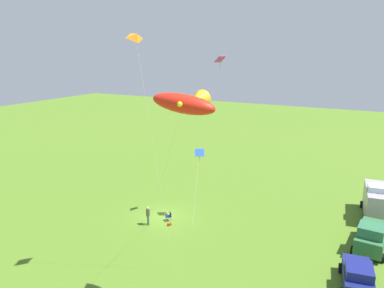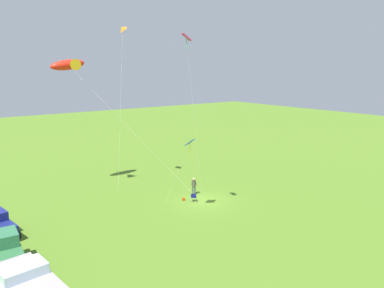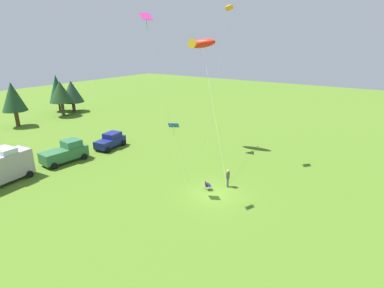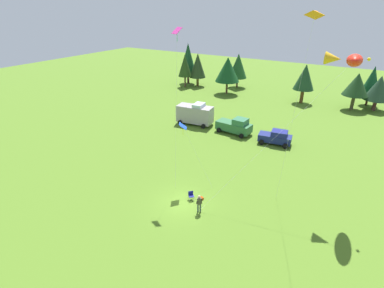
{
  "view_description": "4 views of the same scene",
  "coord_description": "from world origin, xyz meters",
  "px_view_note": "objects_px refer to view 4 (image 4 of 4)",
  "views": [
    {
      "loc": [
        27.9,
        17.74,
        15.42
      ],
      "look_at": [
        0.28,
        3.26,
        7.63
      ],
      "focal_mm": 35.0,
      "sensor_mm": 36.0,
      "label": 1
    },
    {
      "loc": [
        -26.4,
        21.41,
        12.36
      ],
      "look_at": [
        1.58,
        0.18,
        5.3
      ],
      "focal_mm": 35.0,
      "sensor_mm": 36.0,
      "label": 2
    },
    {
      "loc": [
        -20.87,
        -11.9,
        12.88
      ],
      "look_at": [
        0.42,
        2.62,
        4.12
      ],
      "focal_mm": 28.0,
      "sensor_mm": 36.0,
      "label": 3
    },
    {
      "loc": [
        12.7,
        -19.12,
        16.85
      ],
      "look_at": [
        -0.51,
        2.52,
        4.93
      ],
      "focal_mm": 28.0,
      "sensor_mm": 36.0,
      "label": 4
    }
  ],
  "objects_px": {
    "backpack_on_grass": "(202,198)",
    "van_motorhome_grey": "(195,114)",
    "kite_diamond_rainbow": "(177,39)",
    "kite_diamond_blue": "(183,128)",
    "kite_large_fish": "(349,60)",
    "person_kite_flyer": "(199,202)",
    "car_navy_hatch": "(276,137)",
    "kite_delta_orange": "(316,15)",
    "truck_green_flatbed": "(235,126)",
    "folding_chair": "(191,195)"
  },
  "relations": [
    {
      "from": "folding_chair",
      "to": "kite_diamond_rainbow",
      "type": "distance_m",
      "value": 14.35
    },
    {
      "from": "person_kite_flyer",
      "to": "folding_chair",
      "type": "xyz_separation_m",
      "value": [
        -1.62,
        1.26,
        -0.53
      ]
    },
    {
      "from": "backpack_on_grass",
      "to": "kite_large_fish",
      "type": "height_order",
      "value": "kite_large_fish"
    },
    {
      "from": "backpack_on_grass",
      "to": "van_motorhome_grey",
      "type": "bearing_deg",
      "value": 122.79
    },
    {
      "from": "truck_green_flatbed",
      "to": "kite_diamond_rainbow",
      "type": "height_order",
      "value": "kite_diamond_rainbow"
    },
    {
      "from": "folding_chair",
      "to": "van_motorhome_grey",
      "type": "relative_size",
      "value": 0.15
    },
    {
      "from": "kite_large_fish",
      "to": "kite_delta_orange",
      "type": "distance_m",
      "value": 6.19
    },
    {
      "from": "kite_large_fish",
      "to": "kite_diamond_rainbow",
      "type": "bearing_deg",
      "value": -162.76
    },
    {
      "from": "person_kite_flyer",
      "to": "kite_diamond_blue",
      "type": "distance_m",
      "value": 7.17
    },
    {
      "from": "folding_chair",
      "to": "backpack_on_grass",
      "type": "distance_m",
      "value": 1.1
    },
    {
      "from": "folding_chair",
      "to": "truck_green_flatbed",
      "type": "bearing_deg",
      "value": 144.23
    },
    {
      "from": "folding_chair",
      "to": "backpack_on_grass",
      "type": "height_order",
      "value": "folding_chair"
    },
    {
      "from": "backpack_on_grass",
      "to": "kite_delta_orange",
      "type": "bearing_deg",
      "value": 17.87
    },
    {
      "from": "truck_green_flatbed",
      "to": "car_navy_hatch",
      "type": "distance_m",
      "value": 6.12
    },
    {
      "from": "kite_delta_orange",
      "to": "kite_large_fish",
      "type": "bearing_deg",
      "value": 64.32
    },
    {
      "from": "kite_large_fish",
      "to": "kite_delta_orange",
      "type": "height_order",
      "value": "kite_delta_orange"
    },
    {
      "from": "person_kite_flyer",
      "to": "kite_delta_orange",
      "type": "height_order",
      "value": "kite_delta_orange"
    },
    {
      "from": "person_kite_flyer",
      "to": "kite_diamond_rainbow",
      "type": "relative_size",
      "value": 0.12
    },
    {
      "from": "person_kite_flyer",
      "to": "truck_green_flatbed",
      "type": "relative_size",
      "value": 0.34
    },
    {
      "from": "truck_green_flatbed",
      "to": "kite_delta_orange",
      "type": "distance_m",
      "value": 23.43
    },
    {
      "from": "van_motorhome_grey",
      "to": "kite_diamond_blue",
      "type": "height_order",
      "value": "kite_diamond_blue"
    },
    {
      "from": "kite_diamond_rainbow",
      "to": "kite_diamond_blue",
      "type": "bearing_deg",
      "value": -41.01
    },
    {
      "from": "backpack_on_grass",
      "to": "van_motorhome_grey",
      "type": "xyz_separation_m",
      "value": [
        -10.66,
        16.55,
        1.53
      ]
    },
    {
      "from": "kite_large_fish",
      "to": "kite_diamond_rainbow",
      "type": "height_order",
      "value": "kite_diamond_rainbow"
    },
    {
      "from": "backpack_on_grass",
      "to": "kite_diamond_rainbow",
      "type": "bearing_deg",
      "value": 148.0
    },
    {
      "from": "backpack_on_grass",
      "to": "person_kite_flyer",
      "type": "bearing_deg",
      "value": -67.55
    },
    {
      "from": "kite_diamond_blue",
      "to": "truck_green_flatbed",
      "type": "bearing_deg",
      "value": 93.73
    },
    {
      "from": "person_kite_flyer",
      "to": "kite_diamond_rainbow",
      "type": "height_order",
      "value": "kite_diamond_rainbow"
    },
    {
      "from": "person_kite_flyer",
      "to": "van_motorhome_grey",
      "type": "distance_m",
      "value": 21.61
    },
    {
      "from": "van_motorhome_grey",
      "to": "truck_green_flatbed",
      "type": "distance_m",
      "value": 6.73
    },
    {
      "from": "backpack_on_grass",
      "to": "car_navy_hatch",
      "type": "relative_size",
      "value": 0.07
    },
    {
      "from": "backpack_on_grass",
      "to": "truck_green_flatbed",
      "type": "bearing_deg",
      "value": 103.54
    },
    {
      "from": "person_kite_flyer",
      "to": "kite_diamond_rainbow",
      "type": "distance_m",
      "value": 14.68
    },
    {
      "from": "person_kite_flyer",
      "to": "kite_diamond_blue",
      "type": "height_order",
      "value": "kite_diamond_blue"
    },
    {
      "from": "truck_green_flatbed",
      "to": "backpack_on_grass",
      "type": "bearing_deg",
      "value": -72.14
    },
    {
      "from": "kite_large_fish",
      "to": "kite_diamond_rainbow",
      "type": "distance_m",
      "value": 14.45
    },
    {
      "from": "backpack_on_grass",
      "to": "truck_green_flatbed",
      "type": "xyz_separation_m",
      "value": [
        -3.95,
        16.39,
        0.99
      ]
    },
    {
      "from": "backpack_on_grass",
      "to": "kite_diamond_rainbow",
      "type": "distance_m",
      "value": 14.83
    },
    {
      "from": "kite_large_fish",
      "to": "kite_diamond_rainbow",
      "type": "relative_size",
      "value": 0.9
    },
    {
      "from": "van_motorhome_grey",
      "to": "person_kite_flyer",
      "type": "bearing_deg",
      "value": -64.42
    },
    {
      "from": "truck_green_flatbed",
      "to": "kite_delta_orange",
      "type": "bearing_deg",
      "value": -47.36
    },
    {
      "from": "backpack_on_grass",
      "to": "car_navy_hatch",
      "type": "height_order",
      "value": "car_navy_hatch"
    },
    {
      "from": "kite_delta_orange",
      "to": "kite_diamond_blue",
      "type": "bearing_deg",
      "value": -175.6
    },
    {
      "from": "person_kite_flyer",
      "to": "van_motorhome_grey",
      "type": "height_order",
      "value": "van_motorhome_grey"
    },
    {
      "from": "person_kite_flyer",
      "to": "car_navy_hatch",
      "type": "xyz_separation_m",
      "value": [
        1.4,
        17.67,
        -0.07
      ]
    },
    {
      "from": "person_kite_flyer",
      "to": "kite_delta_orange",
      "type": "distance_m",
      "value": 16.96
    },
    {
      "from": "van_motorhome_grey",
      "to": "kite_diamond_blue",
      "type": "distance_m",
      "value": 17.46
    },
    {
      "from": "car_navy_hatch",
      "to": "kite_diamond_blue",
      "type": "relative_size",
      "value": 0.67
    },
    {
      "from": "car_navy_hatch",
      "to": "van_motorhome_grey",
      "type": "bearing_deg",
      "value": 168.57
    },
    {
      "from": "car_navy_hatch",
      "to": "person_kite_flyer",
      "type": "bearing_deg",
      "value": -102.93
    }
  ]
}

